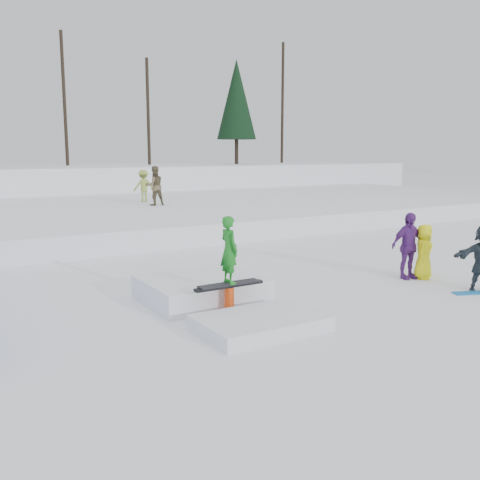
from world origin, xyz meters
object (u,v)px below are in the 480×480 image
walker_ygreen (144,186)px  spectator_yellow (424,252)px  jib_rail_feature (216,295)px  spectator_purple (408,246)px  walker_olive (155,186)px

walker_ygreen → spectator_yellow: size_ratio=1.12×
jib_rail_feature → spectator_purple: bearing=-2.6°
spectator_yellow → jib_rail_feature: bearing=144.4°
walker_ygreen → jib_rail_feature: bearing=76.3°
walker_ygreen → spectator_purple: 16.99m
spectator_purple → spectator_yellow: size_ratio=1.21×
walker_olive → jib_rail_feature: (-4.57, -14.54, -1.45)m
spectator_yellow → walker_olive: bearing=65.0°
walker_olive → walker_ygreen: bearing=-94.5°
walker_olive → jib_rail_feature: walker_olive is taller
spectator_purple → jib_rail_feature: bearing=-175.1°
spectator_yellow → jib_rail_feature: jib_rail_feature is taller
spectator_yellow → walker_ygreen: bearing=63.4°
walker_ygreen → spectator_purple: walker_ygreen is taller
walker_olive → spectator_purple: bearing=97.1°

